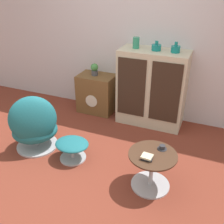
{
  "coord_description": "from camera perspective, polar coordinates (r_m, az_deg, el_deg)",
  "views": [
    {
      "loc": [
        1.26,
        -2.15,
        2.15
      ],
      "look_at": [
        0.13,
        0.57,
        0.55
      ],
      "focal_mm": 42.0,
      "sensor_mm": 36.0,
      "label": 1
    }
  ],
  "objects": [
    {
      "name": "sideboard",
      "position": [
        4.01,
        8.64,
        5.13
      ],
      "size": [
        1.0,
        0.47,
        1.16
      ],
      "color": "beige",
      "rests_on": "ground_plane"
    },
    {
      "name": "vase_inner_left",
      "position": [
        3.81,
        9.63,
        13.74
      ],
      "size": [
        0.13,
        0.13,
        0.13
      ],
      "color": "#147A75",
      "rests_on": "sideboard"
    },
    {
      "name": "wall_back",
      "position": [
        4.15,
        4.55,
        16.61
      ],
      "size": [
        6.4,
        0.06,
        2.6
      ],
      "color": "silver",
      "rests_on": "ground_plane"
    },
    {
      "name": "ottoman",
      "position": [
        3.37,
        -8.69,
        -7.32
      ],
      "size": [
        0.43,
        0.37,
        0.27
      ],
      "color": "#B7B7BC",
      "rests_on": "ground_plane"
    },
    {
      "name": "egg_chair",
      "position": [
        3.57,
        -16.59,
        -2.89
      ],
      "size": [
        0.81,
        0.8,
        0.81
      ],
      "color": "#B7B7BC",
      "rests_on": "ground_plane"
    },
    {
      "name": "tv_console",
      "position": [
        4.43,
        -3.34,
        4.07
      ],
      "size": [
        0.59,
        0.42,
        0.64
      ],
      "color": "brown",
      "rests_on": "ground_plane"
    },
    {
      "name": "potted_plant",
      "position": [
        4.29,
        -3.83,
        9.29
      ],
      "size": [
        0.12,
        0.12,
        0.2
      ],
      "color": "#4C4C51",
      "rests_on": "tv_console"
    },
    {
      "name": "vase_inner_right",
      "position": [
        3.76,
        13.68,
        13.21
      ],
      "size": [
        0.12,
        0.12,
        0.14
      ],
      "color": "#147A75",
      "rests_on": "sideboard"
    },
    {
      "name": "book_stack",
      "position": [
        2.75,
        7.66,
        -9.7
      ],
      "size": [
        0.12,
        0.11,
        0.04
      ],
      "color": "black",
      "rests_on": "coffee_table"
    },
    {
      "name": "teacup",
      "position": [
        2.91,
        10.88,
        -7.62
      ],
      "size": [
        0.1,
        0.1,
        0.05
      ],
      "color": "#2D2D33",
      "rests_on": "coffee_table"
    },
    {
      "name": "vase_leftmost",
      "position": [
        3.88,
        5.26,
        14.77
      ],
      "size": [
        0.09,
        0.09,
        0.16
      ],
      "color": "#2D8E6B",
      "rests_on": "sideboard"
    },
    {
      "name": "ground_plane",
      "position": [
        3.29,
        -6.06,
        -12.45
      ],
      "size": [
        12.0,
        12.0,
        0.0
      ],
      "primitive_type": "plane",
      "color": "brown"
    },
    {
      "name": "coffee_table",
      "position": [
        2.95,
        8.61,
        -12.04
      ],
      "size": [
        0.52,
        0.52,
        0.44
      ],
      "color": "#B7B7BC",
      "rests_on": "ground_plane"
    }
  ]
}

